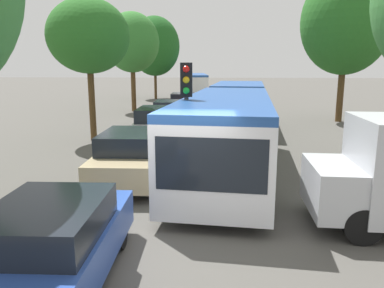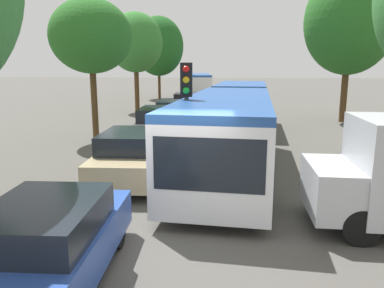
% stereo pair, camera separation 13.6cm
% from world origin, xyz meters
% --- Properties ---
extents(ground_plane, '(200.00, 200.00, 0.00)m').
position_xyz_m(ground_plane, '(0.00, 0.00, 0.00)').
color(ground_plane, '#4F4C47').
extents(articulated_bus, '(3.96, 16.42, 2.42)m').
position_xyz_m(articulated_bus, '(1.53, 8.23, 1.39)').
color(articulated_bus, silver).
rests_on(articulated_bus, ground).
extents(city_bus_rear, '(3.37, 11.34, 2.41)m').
position_xyz_m(city_bus_rear, '(-1.67, 35.41, 1.39)').
color(city_bus_rear, silver).
rests_on(city_bus_rear, ground).
extents(queued_car_blue, '(1.78, 3.99, 1.37)m').
position_xyz_m(queued_car_blue, '(-1.56, -1.63, 0.69)').
color(queued_car_blue, '#284799').
rests_on(queued_car_blue, ground).
extents(queued_car_tan, '(1.91, 4.28, 1.47)m').
position_xyz_m(queued_car_tan, '(-1.56, 3.84, 0.74)').
color(queued_car_tan, tan).
rests_on(queued_car_tan, ground).
extents(queued_car_white, '(2.01, 4.50, 1.55)m').
position_xyz_m(queued_car_white, '(-1.64, 9.39, 0.78)').
color(queued_car_white, white).
rests_on(queued_car_white, ground).
extents(queued_car_graphite, '(1.77, 3.97, 1.36)m').
position_xyz_m(queued_car_graphite, '(-1.87, 14.57, 0.69)').
color(queued_car_graphite, '#47474C').
rests_on(queued_car_graphite, ground).
extents(queued_car_red, '(1.84, 4.11, 1.41)m').
position_xyz_m(queued_car_red, '(-1.56, 19.99, 0.72)').
color(queued_car_red, '#B21E19').
rests_on(queued_car_red, ground).
extents(traffic_light, '(0.33, 0.37, 3.40)m').
position_xyz_m(traffic_light, '(0.05, 3.46, 2.50)').
color(traffic_light, '#56595E').
rests_on(traffic_light, ground).
extents(tree_left_mid, '(3.53, 3.53, 6.17)m').
position_xyz_m(tree_left_mid, '(-4.68, 9.71, 4.48)').
color(tree_left_mid, '#51381E').
rests_on(tree_left_mid, ground).
extents(tree_left_far, '(3.90, 3.90, 7.08)m').
position_xyz_m(tree_left_far, '(-5.27, 20.71, 4.93)').
color(tree_left_far, '#51381E').
rests_on(tree_left_far, ground).
extents(tree_left_distant, '(4.96, 4.96, 8.15)m').
position_xyz_m(tree_left_distant, '(-5.38, 31.55, 5.07)').
color(tree_left_distant, '#51381E').
rests_on(tree_left_distant, ground).
extents(tree_right_mid, '(5.13, 5.13, 8.83)m').
position_xyz_m(tree_right_mid, '(8.23, 16.43, 5.79)').
color(tree_right_mid, '#51381E').
rests_on(tree_right_mid, ground).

